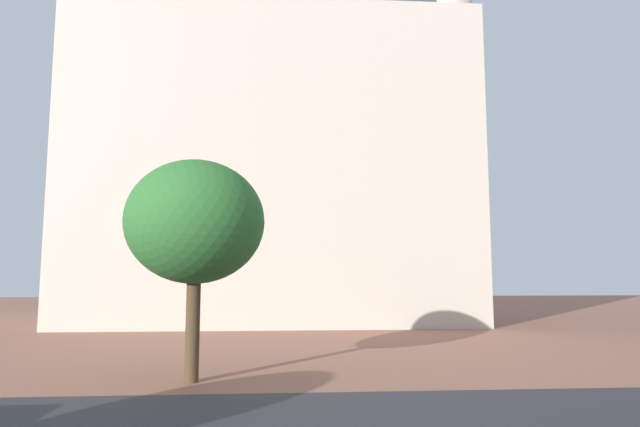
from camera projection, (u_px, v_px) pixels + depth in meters
landmark_building at (272, 139)px, 34.58m from camera, size 23.61×12.50×37.45m
tree_curb_far at (195, 222)px, 14.85m from camera, size 3.84×3.84×6.08m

